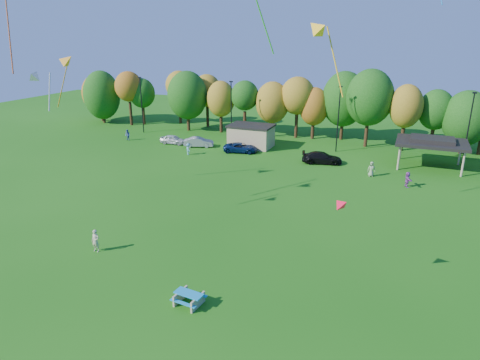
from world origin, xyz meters
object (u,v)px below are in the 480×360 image
at_px(car_b, 199,142).
at_px(kite_flyer, 96,241).
at_px(picnic_table, 189,298).
at_px(car_a, 173,140).
at_px(car_c, 241,148).
at_px(car_d, 322,158).

bearing_deg(car_b, kite_flyer, 173.30).
distance_m(picnic_table, car_b, 38.36).
distance_m(car_a, car_b, 4.32).
distance_m(kite_flyer, car_a, 33.22).
height_order(car_c, car_d, car_d).
relative_size(kite_flyer, car_c, 0.38).
bearing_deg(car_a, picnic_table, -150.55).
xyz_separation_m(car_b, car_d, (18.42, -1.44, 0.02)).
relative_size(picnic_table, kite_flyer, 1.10).
xyz_separation_m(kite_flyer, car_a, (-11.65, 31.11, -0.21)).
distance_m(picnic_table, car_c, 35.37).
height_order(picnic_table, kite_flyer, kite_flyer).
bearing_deg(car_b, car_c, -114.06).
height_order(car_b, car_d, car_d).
bearing_deg(car_b, car_d, -114.45).
bearing_deg(picnic_table, car_d, 93.90).
relative_size(car_a, car_c, 0.84).
bearing_deg(car_c, car_a, 75.21).
height_order(picnic_table, car_a, car_a).
bearing_deg(car_c, car_d, -106.77).
height_order(kite_flyer, car_a, kite_flyer).
bearing_deg(kite_flyer, car_b, 102.28).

